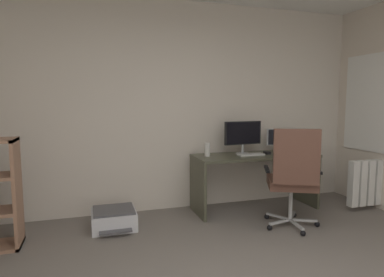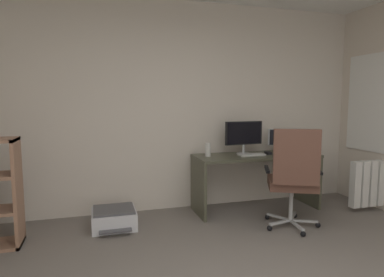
# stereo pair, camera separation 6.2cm
# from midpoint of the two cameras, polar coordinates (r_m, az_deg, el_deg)

# --- Properties ---
(wall_back) EXTENTS (5.39, 0.10, 2.68)m
(wall_back) POSITION_cam_midpoint_polar(r_m,az_deg,el_deg) (4.30, -4.30, 5.45)
(wall_back) COLOR silver
(wall_back) RESTS_ON ground
(desk) EXTENTS (1.61, 0.59, 0.72)m
(desk) POSITION_cam_midpoint_polar(r_m,az_deg,el_deg) (4.39, 11.40, -5.09)
(desk) COLOR #464635
(desk) RESTS_ON ground
(monitor_main) EXTENTS (0.53, 0.18, 0.43)m
(monitor_main) POSITION_cam_midpoint_polar(r_m,az_deg,el_deg) (4.34, 9.36, 0.71)
(monitor_main) COLOR #B2B5B7
(monitor_main) RESTS_ON desk
(monitor_secondary) EXTENTS (0.40, 0.18, 0.32)m
(monitor_secondary) POSITION_cam_midpoint_polar(r_m,az_deg,el_deg) (4.63, 15.75, -0.01)
(monitor_secondary) COLOR #B2B5B7
(monitor_secondary) RESTS_ON desk
(keyboard) EXTENTS (0.34, 0.14, 0.02)m
(keyboard) POSITION_cam_midpoint_polar(r_m,az_deg,el_deg) (4.27, 10.69, -2.77)
(keyboard) COLOR silver
(keyboard) RESTS_ON desk
(computer_mouse) EXTENTS (0.06, 0.10, 0.03)m
(computer_mouse) POSITION_cam_midpoint_polar(r_m,az_deg,el_deg) (4.41, 13.41, -2.45)
(computer_mouse) COLOR black
(computer_mouse) RESTS_ON desk
(desktop_speaker) EXTENTS (0.07, 0.07, 0.17)m
(desktop_speaker) POSITION_cam_midpoint_polar(r_m,az_deg,el_deg) (4.13, 3.18, -1.95)
(desktop_speaker) COLOR silver
(desktop_speaker) RESTS_ON desk
(office_chair) EXTENTS (0.68, 0.70, 1.13)m
(office_chair) POSITION_cam_midpoint_polar(r_m,az_deg,el_deg) (3.77, 17.58, -6.07)
(office_chair) COLOR #B7BABC
(office_chair) RESTS_ON ground
(printer) EXTENTS (0.48, 0.52, 0.22)m
(printer) POSITION_cam_midpoint_polar(r_m,az_deg,el_deg) (3.89, -12.87, -13.29)
(printer) COLOR silver
(printer) RESTS_ON ground
(radiator) EXTENTS (0.73, 0.10, 0.59)m
(radiator) POSITION_cam_midpoint_polar(r_m,az_deg,el_deg) (4.95, 29.43, -6.70)
(radiator) COLOR white
(radiator) RESTS_ON ground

